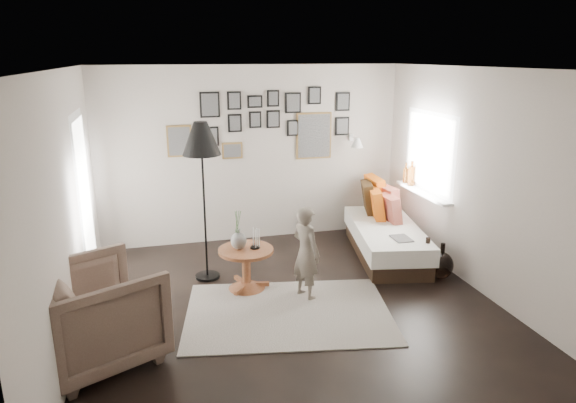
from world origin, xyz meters
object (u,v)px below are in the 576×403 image
object	(u,v)px
floor_lamp	(201,145)
demijohn_large	(426,261)
pedestal_table	(246,271)
magazine_basket	(100,349)
child	(306,253)
vase	(239,238)
demijohn_small	(441,265)
daybed	(383,233)
armchair	(98,314)

from	to	relation	value
floor_lamp	demijohn_large	world-z (taller)	floor_lamp
pedestal_table	magazine_basket	world-z (taller)	pedestal_table
demijohn_large	child	bearing A→B (deg)	-173.80
floor_lamp	magazine_basket	world-z (taller)	floor_lamp
vase	demijohn_small	size ratio (longest dim) A/B	1.00
pedestal_table	demijohn_large	size ratio (longest dim) A/B	1.27
daybed	child	size ratio (longest dim) A/B	1.89
daybed	demijohn_large	bearing A→B (deg)	-65.82
pedestal_table	demijohn_small	distance (m)	2.45
pedestal_table	demijohn_small	world-z (taller)	pedestal_table
daybed	floor_lamp	world-z (taller)	floor_lamp
pedestal_table	vase	bearing A→B (deg)	165.96
pedestal_table	floor_lamp	distance (m)	1.60
floor_lamp	daybed	bearing A→B (deg)	4.80
vase	daybed	size ratio (longest dim) A/B	0.23
armchair	child	world-z (taller)	child
armchair	demijohn_large	world-z (taller)	armchair
vase	armchair	xyz separation A→B (m)	(-1.49, -1.15, -0.19)
vase	demijohn_small	distance (m)	2.58
child	demijohn_small	bearing A→B (deg)	-113.57
vase	demijohn_large	xyz separation A→B (m)	(2.37, -0.21, -0.46)
daybed	magazine_basket	xyz separation A→B (m)	(-3.65, -1.95, -0.11)
vase	demijohn_large	bearing A→B (deg)	-5.18
demijohn_large	demijohn_small	size ratio (longest dim) A/B	1.10
pedestal_table	daybed	bearing A→B (deg)	17.79
pedestal_table	vase	size ratio (longest dim) A/B	1.40
floor_lamp	child	xyz separation A→B (m)	(1.05, -0.83, -1.16)
vase	demijohn_small	xyz separation A→B (m)	(2.51, -0.33, -0.48)
pedestal_table	armchair	bearing A→B (deg)	-144.20
vase	floor_lamp	bearing A→B (deg)	128.03
daybed	demijohn_large	world-z (taller)	daybed
vase	pedestal_table	bearing A→B (deg)	-14.04
floor_lamp	demijohn_small	size ratio (longest dim) A/B	4.22
daybed	armchair	xyz separation A→B (m)	(-3.65, -1.80, 0.17)
daybed	demijohn_large	xyz separation A→B (m)	(0.20, -0.86, -0.10)
floor_lamp	magazine_basket	distance (m)	2.57
daybed	magazine_basket	world-z (taller)	daybed
demijohn_large	demijohn_small	bearing A→B (deg)	-39.86
armchair	magazine_basket	bearing A→B (deg)	155.16
vase	floor_lamp	size ratio (longest dim) A/B	0.24
magazine_basket	child	xyz separation A→B (m)	(2.20, 0.90, 0.35)
magazine_basket	demijohn_large	bearing A→B (deg)	15.69
child	floor_lamp	bearing A→B (deg)	26.17
vase	demijohn_small	bearing A→B (deg)	-7.58
demijohn_small	child	size ratio (longest dim) A/B	0.43
pedestal_table	vase	xyz separation A→B (m)	(-0.08, 0.02, 0.42)
demijohn_small	child	distance (m)	1.84
demijohn_large	child	distance (m)	1.71
daybed	floor_lamp	bearing A→B (deg)	-164.16
vase	daybed	distance (m)	2.29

